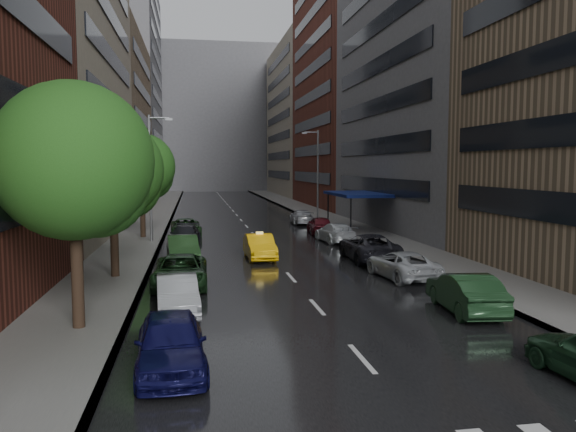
% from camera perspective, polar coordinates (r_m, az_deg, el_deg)
% --- Properties ---
extents(ground, '(220.00, 220.00, 0.00)m').
position_cam_1_polar(ground, '(13.36, 12.85, -19.59)').
color(ground, gray).
rests_on(ground, ground).
extents(road, '(14.00, 140.00, 0.01)m').
position_cam_1_polar(road, '(61.63, -5.10, -0.06)').
color(road, black).
rests_on(road, ground).
extents(sidewalk_left, '(4.00, 140.00, 0.15)m').
position_cam_1_polar(sidewalk_left, '(61.59, -13.47, -0.12)').
color(sidewalk_left, gray).
rests_on(sidewalk_left, ground).
extents(sidewalk_right, '(4.00, 140.00, 0.15)m').
position_cam_1_polar(sidewalk_right, '(62.95, 3.10, 0.12)').
color(sidewalk_right, gray).
rests_on(sidewalk_right, ground).
extents(buildings_left, '(8.00, 108.00, 38.00)m').
position_cam_1_polar(buildings_left, '(71.50, -18.19, 13.26)').
color(buildings_left, maroon).
rests_on(buildings_left, ground).
extents(buildings_right, '(8.05, 109.10, 36.00)m').
position_cam_1_polar(buildings_right, '(71.33, 6.78, 12.73)').
color(buildings_right, '#937A5B').
rests_on(buildings_right, ground).
extents(building_far, '(40.00, 14.00, 32.00)m').
position_cam_1_polar(building_far, '(129.70, -7.52, 9.70)').
color(building_far, slate).
rests_on(building_far, ground).
extents(tree_near, '(5.22, 5.22, 8.33)m').
position_cam_1_polar(tree_near, '(19.74, -20.96, 5.20)').
color(tree_near, '#382619').
rests_on(tree_near, ground).
extents(tree_mid, '(4.91, 4.91, 7.82)m').
position_cam_1_polar(tree_mid, '(28.50, -17.41, 4.48)').
color(tree_mid, '#382619').
rests_on(tree_mid, ground).
extents(tree_far, '(5.03, 5.03, 8.02)m').
position_cam_1_polar(tree_far, '(43.91, -14.65, 4.86)').
color(tree_far, '#382619').
rests_on(tree_far, ground).
extents(taxi, '(1.67, 4.52, 1.48)m').
position_cam_1_polar(taxi, '(33.59, -2.90, -3.13)').
color(taxi, yellow).
rests_on(taxi, ground).
extents(parked_cars_left, '(2.54, 34.52, 1.58)m').
position_cam_1_polar(parked_cars_left, '(30.80, -10.70, -3.97)').
color(parked_cars_left, '#0D0D3C').
rests_on(parked_cars_left, ground).
extents(parked_cars_right, '(2.71, 44.84, 1.57)m').
position_cam_1_polar(parked_cars_right, '(34.17, 7.81, -3.04)').
color(parked_cars_right, '#18361F').
rests_on(parked_cars_right, ground).
extents(street_lamp_left, '(1.74, 0.22, 9.00)m').
position_cam_1_polar(street_lamp_left, '(41.31, -13.73, 4.05)').
color(street_lamp_left, gray).
rests_on(street_lamp_left, sidewalk_left).
extents(street_lamp_right, '(1.74, 0.22, 9.00)m').
position_cam_1_polar(street_lamp_right, '(57.56, 2.96, 4.45)').
color(street_lamp_right, gray).
rests_on(street_lamp_right, sidewalk_right).
extents(awning, '(4.00, 8.00, 3.12)m').
position_cam_1_polar(awning, '(48.25, 6.99, 2.21)').
color(awning, navy).
rests_on(awning, sidewalk_right).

